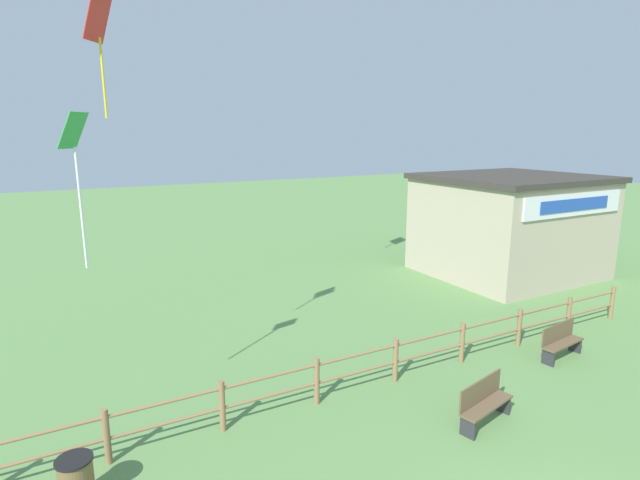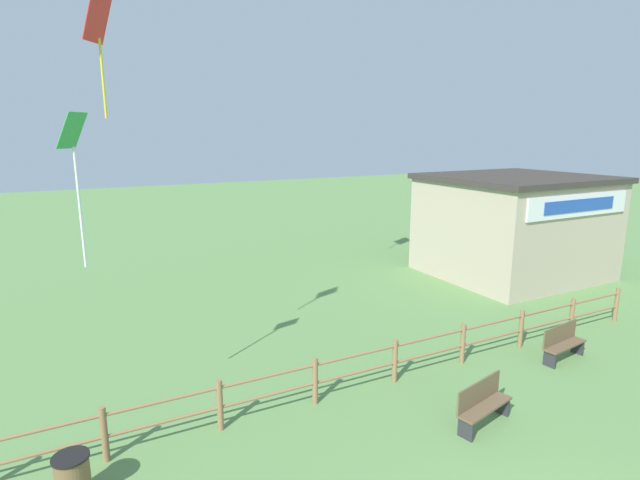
% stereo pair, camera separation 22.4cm
% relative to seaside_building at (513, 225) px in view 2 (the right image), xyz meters
% --- Properties ---
extents(wooden_fence, '(21.26, 0.14, 1.18)m').
position_rel_seaside_building_xyz_m(wooden_fence, '(-11.96, -5.92, -1.62)').
color(wooden_fence, olive).
rests_on(wooden_fence, ground_plane).
extents(seaside_building, '(7.18, 6.49, 4.56)m').
position_rel_seaside_building_xyz_m(seaside_building, '(0.00, 0.00, 0.00)').
color(seaside_building, '#B7A88E').
rests_on(seaside_building, ground_plane).
extents(park_bench_near_fence, '(1.68, 0.77, 1.02)m').
position_rel_seaside_building_xyz_m(park_bench_near_fence, '(-10.21, -8.43, -1.76)').
color(park_bench_near_fence, brown).
rests_on(park_bench_near_fence, ground_plane).
extents(park_bench_by_building, '(1.67, 0.61, 1.02)m').
position_rel_seaside_building_xyz_m(park_bench_by_building, '(-5.70, -7.06, -1.76)').
color(park_bench_by_building, brown).
rests_on(park_bench_by_building, ground_plane).
extents(trash_bin, '(0.63, 0.63, 0.91)m').
position_rel_seaside_building_xyz_m(trash_bin, '(-18.43, -6.88, -1.83)').
color(trash_bin, brown).
rests_on(trash_bin, ground_plane).
extents(kite_green_diamond, '(0.63, 0.66, 3.05)m').
position_rel_seaside_building_xyz_m(kite_green_diamond, '(-17.82, -4.87, 3.57)').
color(kite_green_diamond, green).
extents(kite_red_diamond, '(0.69, 0.79, 2.50)m').
position_rel_seaside_building_xyz_m(kite_red_diamond, '(-17.10, -3.90, 6.20)').
color(kite_red_diamond, red).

